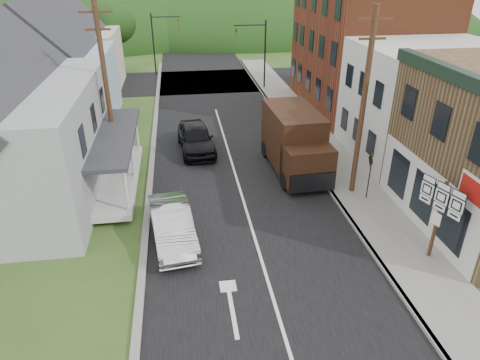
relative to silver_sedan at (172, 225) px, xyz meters
name	(u,v)px	position (x,y,z in m)	size (l,w,h in m)	color
ground	(256,242)	(3.45, -0.62, -0.76)	(120.00, 120.00, 0.00)	#2D4719
road	(228,149)	(3.45, 9.38, -0.76)	(9.00, 90.00, 0.02)	black
cross_road	(207,81)	(3.45, 26.38, -0.76)	(60.00, 9.00, 0.02)	black
sidewalk_right	(328,155)	(9.35, 7.38, -0.69)	(2.80, 55.00, 0.15)	slate
curb_right	(307,157)	(8.00, 7.38, -0.69)	(0.20, 55.00, 0.15)	slate
curb_left	(151,167)	(-1.20, 7.38, -0.70)	(0.30, 55.00, 0.12)	slate
storefront_white	(426,103)	(14.75, 6.88, 2.49)	(8.00, 7.00, 6.50)	silver
storefront_red	(365,43)	(14.75, 16.38, 4.24)	(8.00, 12.00, 10.00)	brown
house_blue	(59,71)	(-7.55, 16.38, 2.93)	(7.14, 8.16, 7.28)	#93B1C8
house_cream	(77,47)	(-8.05, 25.38, 2.93)	(7.14, 8.16, 7.28)	beige
utility_pole_right	(363,105)	(9.05, 2.88, 3.89)	(1.60, 0.26, 9.00)	#472D19
utility_pole_left	(107,89)	(-3.05, 7.38, 3.89)	(1.60, 0.26, 9.00)	#472D19
traffic_signal_right	(257,47)	(7.75, 22.88, 3.00)	(2.87, 0.20, 6.00)	black
traffic_signal_left	(160,37)	(-0.85, 29.88, 3.00)	(2.87, 0.20, 6.00)	black
tree_left_d	(112,24)	(-5.55, 31.38, 4.12)	(4.80, 4.80, 6.94)	#382616
forested_ridge	(193,36)	(3.45, 54.38, -0.76)	(90.00, 30.00, 16.00)	#10330F
silver_sedan	(172,225)	(0.00, 0.00, 0.00)	(1.61, 4.62, 1.52)	#B5B6BA
dark_sedan	(196,138)	(1.49, 9.44, 0.08)	(1.99, 4.95, 1.69)	black
delivery_van	(295,142)	(6.79, 5.88, 0.95)	(2.74, 6.16, 3.39)	black
route_sign_cluster	(439,210)	(10.01, -2.75, 1.54)	(0.64, 1.83, 3.33)	#472D19
warning_sign	(370,170)	(9.46, 2.06, 0.91)	(0.13, 0.66, 2.39)	black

